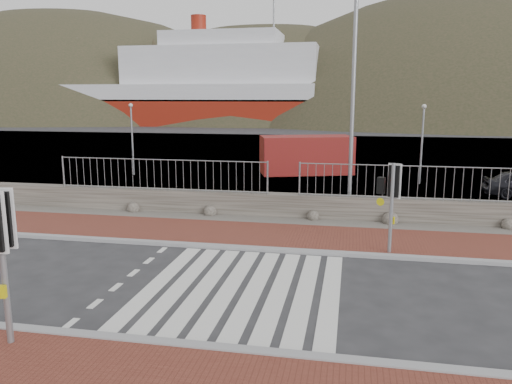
% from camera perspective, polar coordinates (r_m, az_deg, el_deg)
% --- Properties ---
extents(ground, '(220.00, 220.00, 0.00)m').
position_cam_1_polar(ground, '(12.15, -1.62, -10.97)').
color(ground, '#28282B').
rests_on(ground, ground).
extents(sidewalk_far, '(40.00, 3.00, 0.08)m').
position_cam_1_polar(sidewalk_far, '(16.32, 1.82, -5.05)').
color(sidewalk_far, brown).
rests_on(sidewalk_far, ground).
extents(kerb_near, '(40.00, 0.25, 0.12)m').
position_cam_1_polar(kerb_near, '(9.49, -5.74, -17.28)').
color(kerb_near, gray).
rests_on(kerb_near, ground).
extents(kerb_far, '(40.00, 0.25, 0.12)m').
position_cam_1_polar(kerb_far, '(14.90, 0.90, -6.57)').
color(kerb_far, gray).
rests_on(kerb_far, ground).
extents(zebra_crossing, '(4.62, 5.60, 0.01)m').
position_cam_1_polar(zebra_crossing, '(12.14, -1.62, -10.94)').
color(zebra_crossing, silver).
rests_on(zebra_crossing, ground).
extents(gravel_strip, '(40.00, 1.50, 0.06)m').
position_cam_1_polar(gravel_strip, '(18.23, 2.82, -3.38)').
color(gravel_strip, '#59544C').
rests_on(gravel_strip, ground).
extents(stone_wall, '(40.00, 0.60, 0.90)m').
position_cam_1_polar(stone_wall, '(18.91, 3.18, -1.55)').
color(stone_wall, '#47423A').
rests_on(stone_wall, ground).
extents(railing, '(18.07, 0.07, 1.22)m').
position_cam_1_polar(railing, '(18.51, 3.16, 2.49)').
color(railing, gray).
rests_on(railing, stone_wall).
extents(quay, '(120.00, 40.00, 0.50)m').
position_cam_1_polar(quay, '(39.24, 7.28, 4.20)').
color(quay, '#4C4C4F').
rests_on(quay, ground).
extents(water, '(220.00, 50.00, 0.05)m').
position_cam_1_polar(water, '(74.08, 9.08, 7.27)').
color(water, '#3F4C54').
rests_on(water, ground).
extents(ferry, '(50.00, 16.00, 20.00)m').
position_cam_1_polar(ferry, '(83.43, -8.19, 11.38)').
color(ferry, maroon).
rests_on(ferry, ground).
extents(hills_backdrop, '(254.00, 90.00, 100.00)m').
position_cam_1_polar(hills_backdrop, '(102.76, 12.96, -4.94)').
color(hills_backdrop, '#292E1B').
rests_on(hills_backdrop, ground).
extents(traffic_signal_near, '(0.46, 0.31, 2.96)m').
position_cam_1_polar(traffic_signal_near, '(9.90, -27.20, -4.30)').
color(traffic_signal_near, gray).
rests_on(traffic_signal_near, ground).
extents(traffic_signal_far, '(0.65, 0.43, 2.68)m').
position_cam_1_polar(traffic_signal_far, '(14.63, 15.19, 0.33)').
color(traffic_signal_far, gray).
rests_on(traffic_signal_far, ground).
extents(streetlight, '(1.75, 0.84, 8.66)m').
position_cam_1_polar(streetlight, '(19.16, 11.48, 11.74)').
color(streetlight, gray).
rests_on(streetlight, ground).
extents(shipping_container, '(5.73, 3.73, 2.21)m').
position_cam_1_polar(shipping_container, '(29.71, 5.77, 4.25)').
color(shipping_container, maroon).
rests_on(shipping_container, ground).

